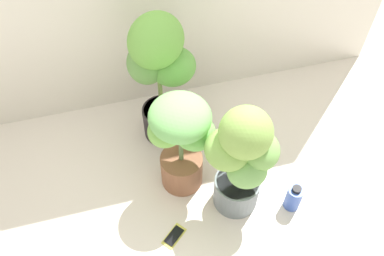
{
  "coord_description": "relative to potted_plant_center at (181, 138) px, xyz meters",
  "views": [
    {
      "loc": [
        -0.28,
        -1.14,
        2.07
      ],
      "look_at": [
        0.08,
        0.18,
        0.39
      ],
      "focal_mm": 37.73,
      "sensor_mm": 36.0,
      "label": 1
    }
  ],
  "objects": [
    {
      "name": "ground_plane",
      "position": [
        0.0,
        -0.12,
        -0.41
      ],
      "size": [
        8.0,
        8.0,
        0.0
      ],
      "primitive_type": "plane",
      "color": "silver",
      "rests_on": "ground"
    },
    {
      "name": "potted_plant_center",
      "position": [
        0.0,
        0.0,
        0.0
      ],
      "size": [
        0.44,
        0.44,
        0.67
      ],
      "color": "#8E593E",
      "rests_on": "ground"
    },
    {
      "name": "potted_plant_back_center",
      "position": [
        -0.02,
        0.39,
        0.14
      ],
      "size": [
        0.42,
        0.41,
        0.9
      ],
      "color": "#272025",
      "rests_on": "ground"
    },
    {
      "name": "potted_plant_front_right",
      "position": [
        0.26,
        -0.22,
        0.02
      ],
      "size": [
        0.4,
        0.32,
        0.76
      ],
      "color": "slate",
      "rests_on": "ground"
    },
    {
      "name": "cell_phone",
      "position": [
        -0.13,
        -0.34,
        -0.4
      ],
      "size": [
        0.16,
        0.15,
        0.01
      ],
      "rotation": [
        0.0,
        0.0,
        -0.87
      ],
      "color": "#D2CA4E",
      "rests_on": "ground"
    },
    {
      "name": "nutrient_bottle",
      "position": [
        0.56,
        -0.33,
        -0.32
      ],
      "size": [
        0.09,
        0.09,
        0.19
      ],
      "color": "#3C5BBC",
      "rests_on": "ground"
    }
  ]
}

